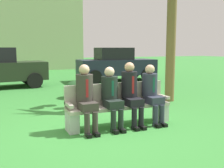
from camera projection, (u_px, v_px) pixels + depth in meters
ground_plane at (104, 129)px, 5.33m from camera, size 80.00×80.00×0.00m
park_bench at (118, 105)px, 5.58m from camera, size 2.28×0.44×0.90m
seated_man_leftmost at (86, 95)px, 5.11m from camera, size 0.34×0.72×1.33m
seated_man_centerleft at (111, 94)px, 5.33m from camera, size 0.34×0.72×1.27m
seated_man_centerright at (131, 91)px, 5.52m from camera, size 0.34×0.72×1.35m
seated_man_rightmost at (152, 91)px, 5.73m from camera, size 0.34×0.72×1.29m
shrub_near_bench at (79, 89)px, 8.75m from camera, size 0.94×0.87×0.59m
parked_car_far at (116, 64)px, 13.26m from camera, size 3.99×1.92×1.68m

